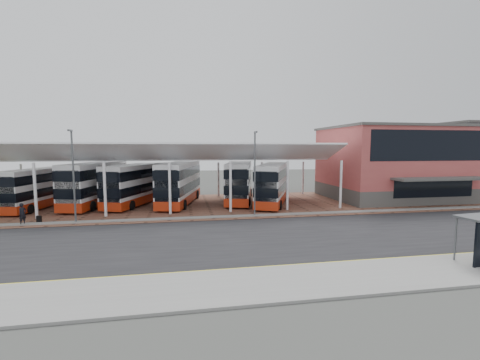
{
  "coord_description": "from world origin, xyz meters",
  "views": [
    {
      "loc": [
        -4.74,
        -23.28,
        6.54
      ],
      "look_at": [
        1.09,
        9.15,
        3.23
      ],
      "focal_mm": 24.0,
      "sensor_mm": 36.0,
      "label": 1
    }
  ],
  "objects_px": {
    "terminal": "(400,162)",
    "bus_0": "(39,188)",
    "bus_3": "(180,183)",
    "pedestrian": "(23,214)",
    "bus_2": "(137,184)",
    "bus_4": "(239,182)",
    "bus_5": "(273,184)",
    "bus_1": "(96,184)"
  },
  "relations": [
    {
      "from": "bus_0",
      "to": "bus_1",
      "type": "relative_size",
      "value": 0.88
    },
    {
      "from": "bus_0",
      "to": "terminal",
      "type": "bearing_deg",
      "value": 10.7
    },
    {
      "from": "bus_2",
      "to": "bus_3",
      "type": "bearing_deg",
      "value": 15.14
    },
    {
      "from": "bus_2",
      "to": "bus_5",
      "type": "xyz_separation_m",
      "value": [
        15.54,
        -2.42,
        -0.0
      ]
    },
    {
      "from": "bus_2",
      "to": "pedestrian",
      "type": "relative_size",
      "value": 6.15
    },
    {
      "from": "bus_1",
      "to": "bus_4",
      "type": "relative_size",
      "value": 1.02
    },
    {
      "from": "bus_3",
      "to": "terminal",
      "type": "bearing_deg",
      "value": 11.8
    },
    {
      "from": "bus_1",
      "to": "bus_2",
      "type": "xyz_separation_m",
      "value": [
        4.5,
        -0.26,
        -0.11
      ]
    },
    {
      "from": "bus_0",
      "to": "bus_3",
      "type": "height_order",
      "value": "bus_3"
    },
    {
      "from": "pedestrian",
      "to": "bus_5",
      "type": "bearing_deg",
      "value": -49.95
    },
    {
      "from": "bus_4",
      "to": "bus_0",
      "type": "bearing_deg",
      "value": -164.79
    },
    {
      "from": "bus_2",
      "to": "bus_4",
      "type": "distance_m",
      "value": 12.05
    },
    {
      "from": "bus_3",
      "to": "bus_5",
      "type": "bearing_deg",
      "value": 2.58
    },
    {
      "from": "terminal",
      "to": "pedestrian",
      "type": "distance_m",
      "value": 41.99
    },
    {
      "from": "bus_0",
      "to": "bus_5",
      "type": "distance_m",
      "value": 25.78
    },
    {
      "from": "terminal",
      "to": "bus_3",
      "type": "height_order",
      "value": "terminal"
    },
    {
      "from": "bus_4",
      "to": "pedestrian",
      "type": "xyz_separation_m",
      "value": [
        -20.2,
        -8.99,
        -1.43
      ]
    },
    {
      "from": "terminal",
      "to": "bus_3",
      "type": "bearing_deg",
      "value": 178.91
    },
    {
      "from": "pedestrian",
      "to": "bus_3",
      "type": "bearing_deg",
      "value": -32.46
    },
    {
      "from": "bus_0",
      "to": "pedestrian",
      "type": "xyz_separation_m",
      "value": [
        2.01,
        -8.36,
        -1.19
      ]
    },
    {
      "from": "terminal",
      "to": "bus_4",
      "type": "xyz_separation_m",
      "value": [
        -20.91,
        1.22,
        -2.25
      ]
    },
    {
      "from": "bus_0",
      "to": "bus_2",
      "type": "distance_m",
      "value": 10.17
    },
    {
      "from": "bus_0",
      "to": "bus_2",
      "type": "xyz_separation_m",
      "value": [
        10.16,
        0.43,
        0.18
      ]
    },
    {
      "from": "bus_5",
      "to": "pedestrian",
      "type": "xyz_separation_m",
      "value": [
        -23.69,
        -6.37,
        -1.37
      ]
    },
    {
      "from": "bus_0",
      "to": "pedestrian",
      "type": "relative_size",
      "value": 5.72
    },
    {
      "from": "bus_4",
      "to": "bus_5",
      "type": "distance_m",
      "value": 4.37
    },
    {
      "from": "terminal",
      "to": "bus_2",
      "type": "xyz_separation_m",
      "value": [
        -32.96,
        1.01,
        -2.3
      ]
    },
    {
      "from": "bus_1",
      "to": "bus_4",
      "type": "bearing_deg",
      "value": 11.69
    },
    {
      "from": "bus_1",
      "to": "bus_3",
      "type": "xyz_separation_m",
      "value": [
        9.38,
        -0.74,
        -0.01
      ]
    },
    {
      "from": "bus_3",
      "to": "pedestrian",
      "type": "height_order",
      "value": "bus_3"
    },
    {
      "from": "bus_2",
      "to": "bus_3",
      "type": "relative_size",
      "value": 0.95
    },
    {
      "from": "bus_0",
      "to": "bus_5",
      "type": "xyz_separation_m",
      "value": [
        25.7,
        -1.99,
        0.18
      ]
    },
    {
      "from": "bus_5",
      "to": "terminal",
      "type": "bearing_deg",
      "value": 28.33
    },
    {
      "from": "bus_4",
      "to": "pedestrian",
      "type": "distance_m",
      "value": 22.16
    },
    {
      "from": "terminal",
      "to": "bus_0",
      "type": "relative_size",
      "value": 1.74
    },
    {
      "from": "bus_5",
      "to": "bus_4",
      "type": "bearing_deg",
      "value": 166.82
    },
    {
      "from": "bus_2",
      "to": "bus_5",
      "type": "distance_m",
      "value": 15.73
    },
    {
      "from": "bus_4",
      "to": "pedestrian",
      "type": "height_order",
      "value": "bus_4"
    },
    {
      "from": "bus_0",
      "to": "bus_4",
      "type": "relative_size",
      "value": 0.9
    },
    {
      "from": "terminal",
      "to": "pedestrian",
      "type": "height_order",
      "value": "terminal"
    },
    {
      "from": "terminal",
      "to": "bus_4",
      "type": "height_order",
      "value": "terminal"
    },
    {
      "from": "bus_1",
      "to": "bus_2",
      "type": "distance_m",
      "value": 4.51
    }
  ]
}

